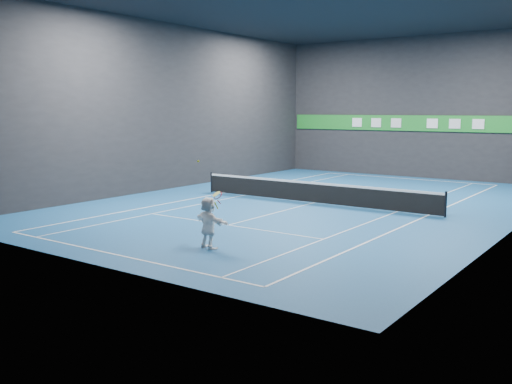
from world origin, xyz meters
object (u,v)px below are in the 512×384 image
Objects in this scene: tennis_ball at (198,161)px; tennis_racket at (218,197)px; tennis_net at (313,192)px; player at (209,223)px.

tennis_ball reaches higher than tennis_racket.
tennis_net is at bearing 98.13° from tennis_ball.
tennis_racket is at bearing 3.30° from tennis_ball.
tennis_racket is (0.35, 0.05, 0.85)m from player.
tennis_ball is 9.97m from tennis_net.
tennis_net is (-1.77, 9.63, -0.28)m from player.
tennis_ball is (-0.40, 0.00, 1.92)m from player.
player reaches higher than tennis_net.
tennis_net is at bearing 102.47° from tennis_racket.
player is 1.96m from tennis_ball.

